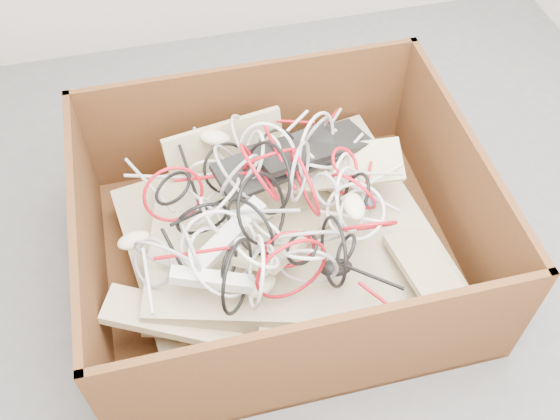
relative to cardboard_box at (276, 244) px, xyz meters
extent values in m
plane|color=#505052|center=(0.29, -0.04, -0.13)|extent=(3.00, 3.00, 0.00)
cube|color=#39200E|center=(0.02, 0.00, -0.12)|extent=(1.34, 1.12, 0.03)
cube|color=#39200E|center=(0.02, 0.55, 0.13)|extent=(1.34, 0.02, 0.52)
cube|color=#39200E|center=(0.02, -0.55, 0.13)|extent=(1.34, 0.02, 0.52)
cube|color=#39200E|center=(0.68, 0.00, 0.13)|extent=(0.03, 1.07, 0.52)
cube|color=#39200E|center=(-0.64, 0.00, 0.13)|extent=(0.02, 1.07, 0.52)
cube|color=tan|center=(0.02, 0.02, -0.04)|extent=(1.17, 1.02, 0.22)
cube|color=tan|center=(-0.09, -0.06, 0.04)|extent=(0.84, 0.75, 0.23)
cube|color=tan|center=(-0.24, 0.07, 0.07)|extent=(0.48, 0.26, 0.18)
cube|color=tan|center=(0.31, 0.20, 0.05)|extent=(0.40, 0.44, 0.18)
cube|color=tan|center=(0.00, -0.22, 0.04)|extent=(0.31, 0.48, 0.07)
cube|color=tan|center=(-0.40, -0.26, 0.08)|extent=(0.47, 0.31, 0.16)
cube|color=tan|center=(0.46, -0.32, 0.09)|extent=(0.20, 0.46, 0.12)
cube|color=tan|center=(-0.11, 0.35, 0.21)|extent=(0.46, 0.13, 0.17)
cube|color=tan|center=(0.02, -0.08, 0.14)|extent=(0.42, 0.40, 0.24)
cube|color=tan|center=(0.27, 0.13, 0.21)|extent=(0.46, 0.21, 0.11)
cube|color=black|center=(0.18, 0.19, 0.28)|extent=(0.48, 0.29, 0.13)
cube|color=black|center=(0.04, 0.14, 0.28)|extent=(0.48, 0.29, 0.08)
ellipsoid|color=beige|center=(-0.48, 0.00, 0.18)|extent=(0.12, 0.09, 0.04)
ellipsoid|color=beige|center=(0.39, 0.18, 0.20)|extent=(0.11, 0.13, 0.04)
ellipsoid|color=beige|center=(-0.11, -0.26, 0.16)|extent=(0.13, 0.11, 0.04)
ellipsoid|color=beige|center=(0.22, -0.14, 0.33)|extent=(0.08, 0.12, 0.04)
ellipsoid|color=beige|center=(-0.15, 0.32, 0.27)|extent=(0.13, 0.11, 0.04)
ellipsoid|color=black|center=(0.14, -0.25, 0.16)|extent=(0.12, 0.07, 0.04)
cube|color=white|center=(-0.18, -0.10, 0.24)|extent=(0.29, 0.22, 0.13)
cube|color=white|center=(-0.26, -0.24, 0.22)|extent=(0.26, 0.12, 0.09)
cube|color=#0C33B6|center=(0.32, -0.05, 0.21)|extent=(0.06, 0.06, 0.03)
torus|color=#98979D|center=(-0.04, 0.29, 0.25)|extent=(0.16, 0.32, 0.28)
torus|color=silver|center=(0.03, -0.25, 0.28)|extent=(0.18, 0.15, 0.13)
torus|color=silver|center=(0.19, 0.17, 0.30)|extent=(0.25, 0.27, 0.35)
torus|color=silver|center=(0.02, 0.21, 0.28)|extent=(0.09, 0.16, 0.16)
torus|color=#AE0C18|center=(0.01, 0.10, 0.35)|extent=(0.22, 0.13, 0.20)
torus|color=black|center=(0.02, -0.24, 0.31)|extent=(0.14, 0.16, 0.10)
torus|color=#AE0C18|center=(-0.33, 0.08, 0.28)|extent=(0.28, 0.09, 0.27)
torus|color=black|center=(-0.11, -0.13, 0.30)|extent=(0.14, 0.24, 0.27)
torus|color=#AE0C18|center=(0.26, -0.19, 0.28)|extent=(0.24, 0.13, 0.21)
torus|color=#98979D|center=(0.04, -0.27, 0.24)|extent=(0.24, 0.09, 0.25)
torus|color=silver|center=(0.24, 0.05, 0.27)|extent=(0.13, 0.16, 0.19)
torus|color=silver|center=(-0.22, -0.18, 0.22)|extent=(0.27, 0.35, 0.24)
torus|color=#98979D|center=(0.09, 0.02, 0.36)|extent=(0.13, 0.19, 0.21)
torus|color=silver|center=(-0.04, 0.15, 0.33)|extent=(0.10, 0.24, 0.22)
torus|color=#98979D|center=(-0.39, -0.14, 0.24)|extent=(0.26, 0.16, 0.29)
torus|color=silver|center=(-0.20, 0.22, 0.23)|extent=(0.16, 0.06, 0.15)
torus|color=black|center=(-0.07, -0.09, 0.34)|extent=(0.19, 0.28, 0.29)
torus|color=#98979D|center=(0.05, -0.19, 0.27)|extent=(0.32, 0.16, 0.29)
torus|color=#98979D|center=(0.24, -0.13, 0.25)|extent=(0.20, 0.19, 0.24)
torus|color=silver|center=(-0.06, -0.15, 0.31)|extent=(0.10, 0.13, 0.13)
torus|color=#98979D|center=(-0.10, 0.08, 0.32)|extent=(0.22, 0.13, 0.23)
torus|color=silver|center=(-0.22, -0.02, 0.26)|extent=(0.10, 0.21, 0.20)
torus|color=silver|center=(-0.11, -0.24, 0.32)|extent=(0.17, 0.21, 0.15)
torus|color=black|center=(-0.25, -0.02, 0.25)|extent=(0.24, 0.06, 0.24)
torus|color=silver|center=(0.16, 0.16, 0.25)|extent=(0.17, 0.18, 0.16)
torus|color=#98979D|center=(-0.43, -0.12, 0.20)|extent=(0.19, 0.19, 0.15)
torus|color=black|center=(0.05, 0.20, 0.28)|extent=(0.21, 0.13, 0.19)
torus|color=silver|center=(-0.20, 0.05, 0.25)|extent=(0.27, 0.23, 0.23)
torus|color=#AE0C18|center=(-0.05, 0.02, 0.38)|extent=(0.14, 0.31, 0.29)
torus|color=black|center=(-0.02, 0.03, 0.34)|extent=(0.17, 0.29, 0.29)
torus|color=#98979D|center=(-0.30, -0.12, 0.23)|extent=(0.06, 0.26, 0.27)
torus|color=silver|center=(0.24, -0.12, 0.27)|extent=(0.27, 0.26, 0.13)
torus|color=#AE0C18|center=(-0.01, -0.22, 0.27)|extent=(0.21, 0.04, 0.21)
torus|color=black|center=(0.12, -0.27, 0.30)|extent=(0.06, 0.31, 0.31)
torus|color=#98979D|center=(0.15, -0.06, 0.34)|extent=(0.07, 0.15, 0.15)
torus|color=#AE0C18|center=(0.25, 0.06, 0.32)|extent=(0.13, 0.15, 0.11)
torus|color=#98979D|center=(-0.11, 0.13, 0.28)|extent=(0.15, 0.24, 0.22)
torus|color=black|center=(-0.33, 0.12, 0.27)|extent=(0.13, 0.15, 0.09)
torus|color=silver|center=(0.01, 0.16, 0.31)|extent=(0.22, 0.25, 0.30)
torus|color=black|center=(0.26, -0.06, 0.28)|extent=(0.11, 0.21, 0.19)
torus|color=black|center=(-0.13, 0.19, 0.24)|extent=(0.20, 0.15, 0.21)
torus|color=#AE0C18|center=(0.10, -0.02, 0.33)|extent=(0.08, 0.25, 0.25)
torus|color=silver|center=(0.24, -0.08, 0.28)|extent=(0.21, 0.22, 0.23)
torus|color=#AE0C18|center=(0.25, -0.06, 0.30)|extent=(0.14, 0.21, 0.23)
torus|color=#98979D|center=(0.20, 0.25, 0.23)|extent=(0.14, 0.08, 0.13)
torus|color=black|center=(0.21, 0.21, 0.23)|extent=(0.08, 0.16, 0.15)
torus|color=black|center=(-0.20, -0.20, 0.24)|extent=(0.09, 0.14, 0.15)
torus|color=#98979D|center=(0.21, 0.25, 0.29)|extent=(0.16, 0.12, 0.18)
torus|color=black|center=(0.15, -0.28, 0.31)|extent=(0.09, 0.14, 0.13)
torus|color=black|center=(-0.18, -0.28, 0.28)|extent=(0.18, 0.30, 0.34)
torus|color=#AE0C18|center=(-0.02, -0.29, 0.26)|extent=(0.25, 0.10, 0.26)
torus|color=silver|center=(-0.12, -0.27, 0.26)|extent=(0.09, 0.28, 0.28)
torus|color=#98979D|center=(-0.10, -0.25, 0.28)|extent=(0.13, 0.18, 0.14)
torus|color=#98979D|center=(-0.06, 0.10, 0.30)|extent=(0.14, 0.11, 0.16)
torus|color=silver|center=(-0.22, -0.15, 0.25)|extent=(0.35, 0.22, 0.29)
cylinder|color=#98979D|center=(0.30, 0.16, 0.25)|extent=(0.16, 0.12, 0.06)
cylinder|color=#AE0C18|center=(-0.18, 0.13, 0.28)|extent=(0.27, 0.08, 0.06)
cylinder|color=#98979D|center=(0.27, 0.33, 0.19)|extent=(0.17, 0.17, 0.07)
cylinder|color=#98979D|center=(-0.25, 0.05, 0.26)|extent=(0.09, 0.15, 0.04)
cylinder|color=#AE0C18|center=(-0.30, -0.17, 0.28)|extent=(0.24, 0.05, 0.05)
cylinder|color=#98979D|center=(0.35, 0.00, 0.29)|extent=(0.20, 0.03, 0.05)
cylinder|color=silver|center=(-0.45, -0.20, 0.23)|extent=(0.02, 0.25, 0.02)
cylinder|color=black|center=(-0.36, -0.12, 0.24)|extent=(0.07, 0.19, 0.06)
cylinder|color=black|center=(-0.26, 0.17, 0.24)|extent=(0.05, 0.29, 0.06)
cylinder|color=#98979D|center=(-0.15, 0.31, 0.21)|extent=(0.13, 0.27, 0.02)
cylinder|color=silver|center=(0.35, 0.01, 0.24)|extent=(0.27, 0.14, 0.05)
cylinder|color=#98979D|center=(0.22, 0.24, 0.25)|extent=(0.15, 0.06, 0.05)
cylinder|color=#98979D|center=(0.29, -0.05, 0.27)|extent=(0.21, 0.21, 0.04)
cylinder|color=#98979D|center=(-0.37, 0.23, 0.22)|extent=(0.22, 0.03, 0.07)
cylinder|color=#AE0C18|center=(0.28, 0.34, 0.23)|extent=(0.16, 0.17, 0.06)
cylinder|color=#98979D|center=(0.39, 0.20, 0.21)|extent=(0.19, 0.17, 0.03)
cylinder|color=#AE0C18|center=(0.22, -0.41, 0.22)|extent=(0.09, 0.12, 0.03)
cylinder|color=black|center=(0.23, -0.33, 0.20)|extent=(0.19, 0.15, 0.02)
cylinder|color=black|center=(-0.25, 0.00, 0.27)|extent=(0.22, 0.14, 0.08)
cylinder|color=#98979D|center=(-0.40, 0.19, 0.22)|extent=(0.15, 0.22, 0.09)
cylinder|color=#AE0C18|center=(0.38, 0.12, 0.22)|extent=(0.14, 0.25, 0.09)
cylinder|color=silver|center=(0.23, -0.13, 0.25)|extent=(0.21, 0.13, 0.04)
cylinder|color=silver|center=(0.13, 0.30, 0.27)|extent=(0.16, 0.10, 0.07)
cylinder|color=#AE0C18|center=(0.13, 0.37, 0.24)|extent=(0.21, 0.06, 0.03)
cylinder|color=#AE0C18|center=(0.04, 0.13, 0.32)|extent=(0.06, 0.28, 0.07)
cylinder|color=silver|center=(0.14, 0.19, 0.28)|extent=(0.06, 0.17, 0.06)
cylinder|color=#98979D|center=(-0.06, -0.08, 0.31)|extent=(0.22, 0.12, 0.09)
camera|label=1|loc=(-0.30, -1.33, 1.91)|focal=41.16mm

